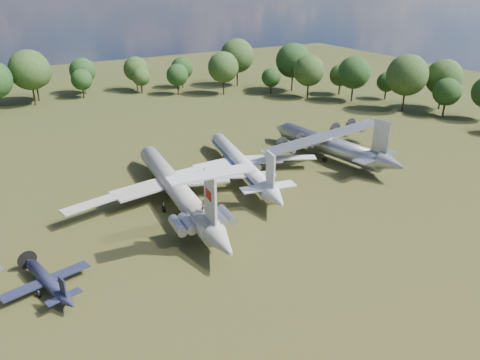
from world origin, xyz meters
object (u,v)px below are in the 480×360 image
tu104_jet (241,166)px  il62_airliner (176,191)px  small_prop_west (48,284)px  person_on_il62 (203,206)px  an12_transport (329,147)px

tu104_jet → il62_airliner: bearing=-151.6°
tu104_jet → small_prop_west: tu104_jet is taller
small_prop_west → person_on_il62: person_on_il62 is taller
tu104_jet → person_on_il62: bearing=-122.1°
il62_airliner → tu104_jet: size_ratio=1.17×
an12_transport → small_prop_west: bearing=-171.4°
an12_transport → small_prop_west: (-58.28, -17.83, -1.33)m
il62_airliner → person_on_il62: (-1.19, -12.93, 3.29)m
il62_airliner → tu104_jet: il62_airliner is taller
il62_airliner → person_on_il62: bearing=-90.0°
small_prop_west → person_on_il62: 21.88m
an12_transport → person_on_il62: person_on_il62 is taller
an12_transport → small_prop_west: an12_transport is taller
small_prop_west → il62_airliner: bearing=18.2°
il62_airliner → an12_transport: an12_transport is taller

